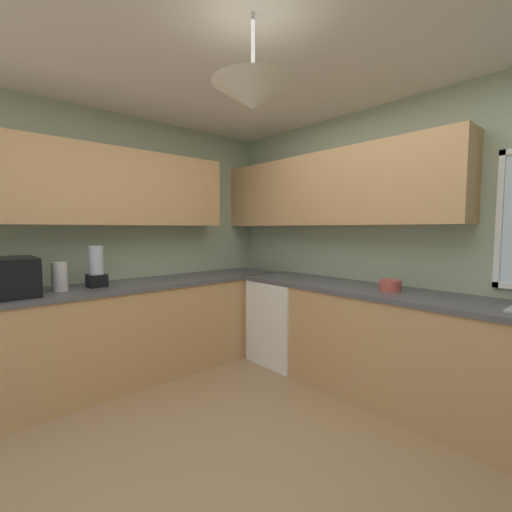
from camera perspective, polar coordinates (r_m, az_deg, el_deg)
The scene contains 9 objects.
ground_plane at distance 2.36m, azimuth -0.45°, elevation -32.33°, with size 9.03×9.03×0.00m, color #997A56.
room_shell at distance 2.54m, azimuth 2.93°, elevation 11.85°, with size 4.22×3.62×2.60m.
counter_run_left at distance 3.53m, azimuth -19.84°, elevation -11.54°, with size 0.65×3.23×0.91m.
counter_run_back at distance 3.10m, azimuth 23.49°, elevation -13.92°, with size 3.31×0.65×0.91m.
dishwasher at distance 3.78m, azimuth 4.91°, elevation -10.59°, with size 0.60×0.60×0.86m, color white.
microwave at distance 3.20m, azimuth -35.64°, elevation -2.84°, with size 0.48×0.36×0.29m, color black.
kettle at distance 3.24m, azimuth -29.59°, elevation -2.96°, with size 0.12×0.12×0.24m, color #B7B7BC.
bowl at distance 3.05m, azimuth 21.20°, elevation -4.51°, with size 0.17×0.17×0.09m, color #B74C42.
blender_appliance at distance 3.32m, azimuth -24.79°, elevation -1.87°, with size 0.15×0.15×0.36m.
Camera 1 is at (1.42, -1.25, 1.42)m, focal length 24.31 mm.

